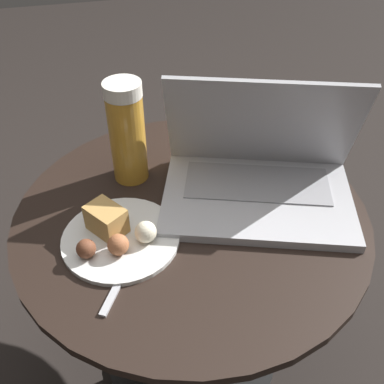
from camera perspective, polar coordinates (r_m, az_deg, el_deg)
ground_plane at (r=1.27m, az=-0.07°, el=-19.54°), size 6.00×6.00×0.00m
table at (r=0.98m, az=-0.08°, el=-9.22°), size 0.68×0.68×0.51m
laptop at (r=0.89m, az=8.46°, el=2.31°), size 0.43×0.35×0.25m
beer_glass at (r=0.90m, az=-8.25°, el=7.49°), size 0.07×0.07×0.22m
snack_plate at (r=0.81m, az=-9.44°, el=-5.32°), size 0.21×0.21×0.06m
fork at (r=0.79m, az=-7.84°, el=-8.59°), size 0.11×0.18×0.00m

